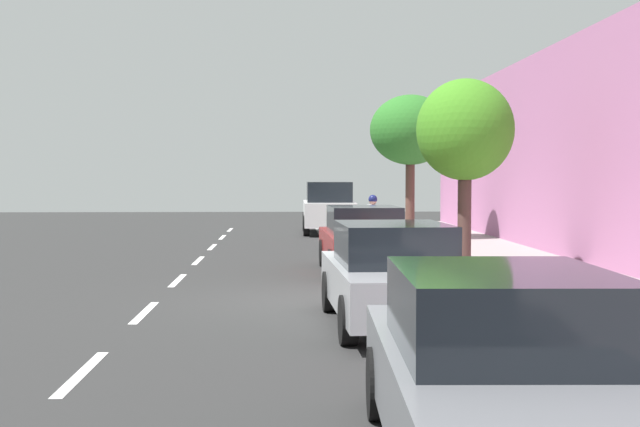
{
  "coord_description": "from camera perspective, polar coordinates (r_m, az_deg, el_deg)",
  "views": [
    {
      "loc": [
        -0.69,
        -14.86,
        2.21
      ],
      "look_at": [
        0.34,
        10.39,
        1.09
      ],
      "focal_mm": 47.3,
      "sensor_mm": 36.0,
      "label": 1
    }
  ],
  "objects": [
    {
      "name": "bicycle_at_curb",
      "position": [
        24.7,
        3.03,
        -1.73
      ],
      "size": [
        1.69,
        0.59,
        0.76
      ],
      "color": "black",
      "rests_on": "ground"
    },
    {
      "name": "fire_hydrant",
      "position": [
        9.31,
        17.99,
        -7.66
      ],
      "size": [
        0.22,
        0.22,
        0.84
      ],
      "color": "red",
      "rests_on": "sidewalk"
    },
    {
      "name": "sidewalk",
      "position": [
        15.81,
        16.03,
        -5.31
      ],
      "size": [
        4.21,
        46.59,
        0.16
      ],
      "primitive_type": "cube",
      "color": "#9D928F",
      "rests_on": "ground"
    },
    {
      "name": "street_tree_near_cyclist",
      "position": [
        19.59,
        9.79,
        5.5
      ],
      "size": [
        2.23,
        2.23,
        4.28
      ],
      "color": "#4A332D",
      "rests_on": "sidewalk"
    },
    {
      "name": "cyclist_with_backpack",
      "position": [
        24.24,
        3.66,
        -0.28
      ],
      "size": [
        0.47,
        0.61,
        1.68
      ],
      "color": "#C6B284",
      "rests_on": "ground"
    },
    {
      "name": "parked_sedan_silver_mid",
      "position": [
        12.49,
        4.94,
        -4.18
      ],
      "size": [
        1.96,
        4.46,
        1.52
      ],
      "color": "#B7BABF",
      "rests_on": "ground"
    },
    {
      "name": "ground",
      "position": [
        15.04,
        0.32,
        -5.92
      ],
      "size": [
        74.54,
        74.54,
        0.0
      ],
      "primitive_type": "plane",
      "color": "#2D2D2D"
    },
    {
      "name": "curb_edge",
      "position": [
        15.26,
        8.19,
        -5.51
      ],
      "size": [
        0.16,
        46.59,
        0.16
      ],
      "primitive_type": "cube",
      "color": "gray",
      "rests_on": "ground"
    },
    {
      "name": "parked_suv_white_farthest",
      "position": [
        32.49,
        0.58,
        0.45
      ],
      "size": [
        2.01,
        4.72,
        1.99
      ],
      "color": "white",
      "rests_on": "ground"
    },
    {
      "name": "parked_sedan_grey_second",
      "position": [
        6.52,
        12.26,
        -10.46
      ],
      "size": [
        1.96,
        4.46,
        1.52
      ],
      "color": "slate",
      "rests_on": "ground"
    },
    {
      "name": "street_tree_mid_block",
      "position": [
        27.94,
        6.13,
        5.58
      ],
      "size": [
        2.66,
        2.66,
        4.72
      ],
      "color": "brown",
      "rests_on": "sidewalk"
    },
    {
      "name": "parked_sedan_red_far",
      "position": [
        19.37,
        2.97,
        -1.78
      ],
      "size": [
        1.93,
        4.45,
        1.52
      ],
      "color": "maroon",
      "rests_on": "ground"
    },
    {
      "name": "lane_stripe_centre",
      "position": [
        14.03,
        -11.79,
        -6.57
      ],
      "size": [
        0.14,
        44.2,
        0.01
      ],
      "color": "white",
      "rests_on": "ground"
    },
    {
      "name": "lane_stripe_bike_edge",
      "position": [
        15.08,
        2.66,
        -5.88
      ],
      "size": [
        0.12,
        46.59,
        0.01
      ],
      "primitive_type": "cube",
      "color": "white",
      "rests_on": "ground"
    }
  ]
}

